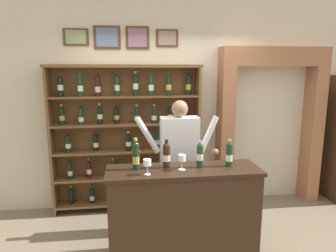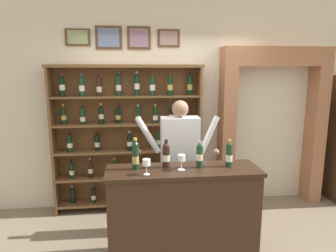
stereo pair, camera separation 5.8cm
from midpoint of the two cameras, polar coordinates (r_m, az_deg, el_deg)
back_wall at (r=4.43m, az=-0.16°, el=6.06°), size 12.00×0.19×3.30m
wine_shelf at (r=4.27m, az=-7.25°, el=-1.35°), size 2.09×0.30×2.07m
archway_doorway at (r=4.79m, az=19.05°, el=1.69°), size 1.57×0.45×2.32m
tasting_counter at (r=3.32m, az=3.36°, el=-16.40°), size 1.59×0.49×1.01m
shopkeeper at (r=3.66m, az=2.71°, el=-4.82°), size 1.04×0.22×1.66m
tasting_bottle_bianco at (r=3.08m, az=-5.66°, el=-5.51°), size 0.07×0.07×0.33m
tasting_bottle_chianti at (r=3.12m, az=0.19°, el=-5.49°), size 0.08×0.08×0.30m
tasting_bottle_grappa at (r=3.14m, az=6.55°, el=-5.46°), size 0.07×0.07×0.28m
tasting_bottle_riserva at (r=3.22m, az=12.05°, el=-5.25°), size 0.07×0.07×0.29m
wine_glass_left at (r=3.06m, az=3.12°, el=-6.28°), size 0.08×0.08×0.16m
wine_glass_spare at (r=2.93m, az=-3.53°, el=-7.01°), size 0.08×0.08×0.16m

